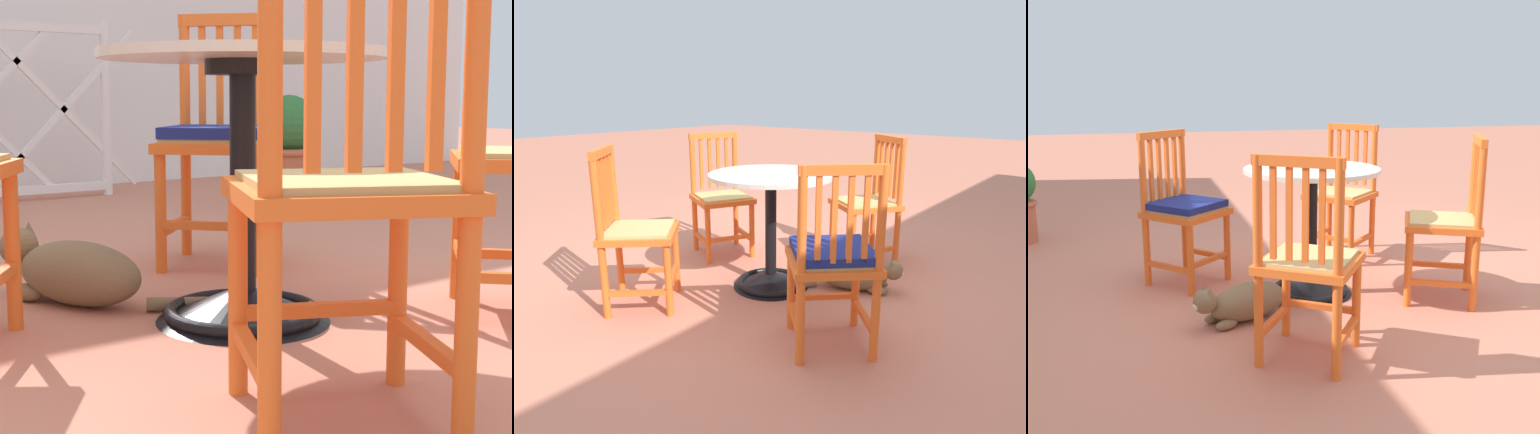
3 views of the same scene
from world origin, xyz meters
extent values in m
plane|color=#C6755B|center=(0.00, 0.00, 0.00)|extent=(24.00, 24.00, 0.00)
cone|color=black|center=(0.02, 0.20, 0.05)|extent=(0.48, 0.48, 0.10)
torus|color=black|center=(0.02, 0.20, 0.03)|extent=(0.44, 0.44, 0.04)
cylinder|color=black|center=(0.02, 0.20, 0.37)|extent=(0.07, 0.07, 0.66)
cylinder|color=black|center=(0.02, 0.20, 0.68)|extent=(0.20, 0.20, 0.04)
cylinder|color=silver|center=(0.02, 0.20, 0.72)|extent=(0.76, 0.76, 0.02)
cylinder|color=orange|center=(-0.31, -0.25, 0.23)|extent=(0.04, 0.04, 0.45)
cylinder|color=orange|center=(-0.01, -0.40, 0.23)|extent=(0.04, 0.04, 0.45)
cylinder|color=orange|center=(-0.46, -0.56, 0.46)|extent=(0.04, 0.04, 0.91)
cylinder|color=orange|center=(-0.15, -0.70, 0.46)|extent=(0.04, 0.04, 0.91)
cube|color=orange|center=(-0.39, -0.40, 0.14)|extent=(0.17, 0.32, 0.03)
cube|color=orange|center=(-0.08, -0.55, 0.14)|extent=(0.17, 0.32, 0.03)
cube|color=orange|center=(-0.16, -0.32, 0.17)|extent=(0.32, 0.17, 0.03)
cube|color=orange|center=(-0.23, -0.48, 0.43)|extent=(0.54, 0.54, 0.04)
cube|color=tan|center=(-0.23, -0.48, 0.45)|extent=(0.47, 0.47, 0.02)
cube|color=orange|center=(-0.40, -0.59, 0.68)|extent=(0.03, 0.03, 0.39)
cube|color=orange|center=(-0.34, -0.62, 0.68)|extent=(0.03, 0.03, 0.39)
cube|color=orange|center=(-0.28, -0.64, 0.68)|extent=(0.03, 0.03, 0.39)
cube|color=orange|center=(-0.22, -0.67, 0.68)|extent=(0.03, 0.03, 0.39)
cube|color=orange|center=(-0.31, -0.63, 0.89)|extent=(0.36, 0.20, 0.04)
cylinder|color=orange|center=(0.45, -0.21, 0.23)|extent=(0.04, 0.04, 0.45)
cylinder|color=orange|center=(0.69, 0.03, 0.23)|extent=(0.04, 0.04, 0.45)
cylinder|color=orange|center=(0.68, -0.45, 0.46)|extent=(0.04, 0.04, 0.91)
cylinder|color=orange|center=(0.93, -0.22, 0.46)|extent=(0.04, 0.04, 0.91)
cube|color=orange|center=(0.56, -0.33, 0.14)|extent=(0.26, 0.27, 0.03)
cube|color=orange|center=(0.81, -0.09, 0.14)|extent=(0.26, 0.27, 0.03)
cube|color=orange|center=(0.57, -0.09, 0.17)|extent=(0.27, 0.26, 0.03)
cube|color=orange|center=(0.69, -0.21, 0.43)|extent=(0.57, 0.57, 0.04)
cube|color=tan|center=(0.69, -0.21, 0.45)|extent=(0.49, 0.49, 0.02)
cube|color=orange|center=(0.73, -0.41, 0.68)|extent=(0.03, 0.03, 0.39)
cube|color=orange|center=(0.78, -0.36, 0.68)|extent=(0.03, 0.03, 0.39)
cube|color=orange|center=(0.83, -0.31, 0.68)|extent=(0.03, 0.03, 0.39)
cube|color=orange|center=(0.88, -0.26, 0.68)|extent=(0.03, 0.03, 0.39)
cube|color=orange|center=(0.80, -0.34, 0.89)|extent=(0.30, 0.29, 0.04)
cylinder|color=orange|center=(0.38, 0.63, 0.23)|extent=(0.04, 0.04, 0.45)
cylinder|color=orange|center=(0.14, 0.87, 0.23)|extent=(0.04, 0.04, 0.45)
cylinder|color=orange|center=(0.62, 0.86, 0.46)|extent=(0.04, 0.04, 0.91)
cylinder|color=orange|center=(0.39, 1.11, 0.46)|extent=(0.04, 0.04, 0.91)
cube|color=orange|center=(0.50, 0.74, 0.14)|extent=(0.26, 0.26, 0.03)
cube|color=orange|center=(0.26, 0.99, 0.14)|extent=(0.26, 0.26, 0.03)
cube|color=orange|center=(0.26, 0.75, 0.17)|extent=(0.26, 0.26, 0.03)
cube|color=orange|center=(0.38, 0.87, 0.43)|extent=(0.57, 0.57, 0.04)
cube|color=tan|center=(0.38, 0.87, 0.45)|extent=(0.49, 0.49, 0.02)
cube|color=orange|center=(0.58, 0.91, 0.68)|extent=(0.03, 0.03, 0.39)
cube|color=orange|center=(0.53, 0.96, 0.68)|extent=(0.03, 0.03, 0.39)
cube|color=orange|center=(0.48, 1.01, 0.68)|extent=(0.03, 0.03, 0.39)
cube|color=orange|center=(0.43, 1.06, 0.68)|extent=(0.03, 0.03, 0.39)
cube|color=orange|center=(0.50, 0.98, 0.89)|extent=(0.29, 0.30, 0.04)
cube|color=navy|center=(0.38, 0.87, 0.48)|extent=(0.51, 0.51, 0.04)
cylinder|color=orange|center=(-0.52, 0.48, 0.23)|extent=(0.04, 0.04, 0.45)
cylinder|color=orange|center=(-0.71, 0.20, 0.23)|extent=(0.04, 0.04, 0.45)
cylinder|color=orange|center=(-0.80, 0.68, 0.46)|extent=(0.04, 0.04, 0.91)
cylinder|color=orange|center=(-0.99, 0.40, 0.46)|extent=(0.04, 0.04, 0.91)
cube|color=orange|center=(-0.66, 0.58, 0.14)|extent=(0.30, 0.22, 0.03)
cube|color=orange|center=(-0.85, 0.30, 0.14)|extent=(0.30, 0.22, 0.03)
cube|color=orange|center=(-0.61, 0.34, 0.17)|extent=(0.22, 0.30, 0.03)
cube|color=orange|center=(-0.75, 0.44, 0.43)|extent=(0.56, 0.56, 0.04)
cube|color=tan|center=(-0.75, 0.44, 0.45)|extent=(0.49, 0.49, 0.02)
cube|color=orange|center=(-0.84, 0.62, 0.68)|extent=(0.03, 0.03, 0.39)
cube|color=orange|center=(-0.87, 0.56, 0.68)|extent=(0.03, 0.03, 0.39)
cube|color=orange|center=(-0.91, 0.51, 0.68)|extent=(0.03, 0.03, 0.39)
cube|color=orange|center=(-0.95, 0.45, 0.68)|extent=(0.03, 0.03, 0.39)
cube|color=orange|center=(-0.89, 0.54, 0.89)|extent=(0.24, 0.33, 0.04)
ellipsoid|color=brown|center=(-0.27, 0.62, 0.10)|extent=(0.35, 0.48, 0.19)
ellipsoid|color=silver|center=(-0.31, 0.71, 0.08)|extent=(0.21, 0.22, 0.14)
sphere|color=brown|center=(-0.37, 0.85, 0.15)|extent=(0.12, 0.12, 0.12)
ellipsoid|color=silver|center=(-0.38, 0.89, 0.14)|extent=(0.06, 0.06, 0.04)
cone|color=brown|center=(-0.39, 0.83, 0.20)|extent=(0.04, 0.04, 0.04)
cone|color=brown|center=(-0.33, 0.85, 0.20)|extent=(0.04, 0.04, 0.04)
ellipsoid|color=brown|center=(-0.39, 0.75, 0.03)|extent=(0.10, 0.13, 0.05)
ellipsoid|color=brown|center=(-0.28, 0.80, 0.03)|extent=(0.10, 0.13, 0.05)
cylinder|color=brown|center=(-0.06, 0.37, 0.02)|extent=(0.21, 0.15, 0.04)
camera|label=1|loc=(-1.23, -1.58, 0.61)|focal=57.37mm
camera|label=2|loc=(2.12, 1.91, 1.18)|focal=31.85mm
camera|label=3|loc=(-3.06, 1.14, 1.18)|focal=41.05mm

